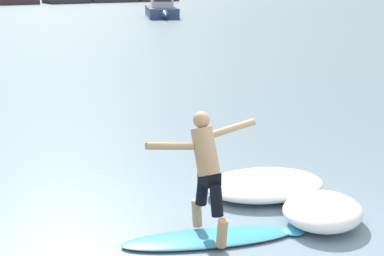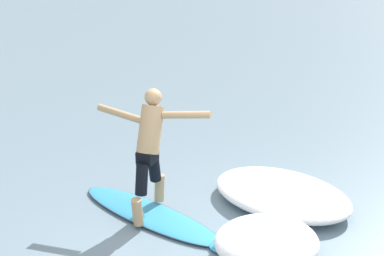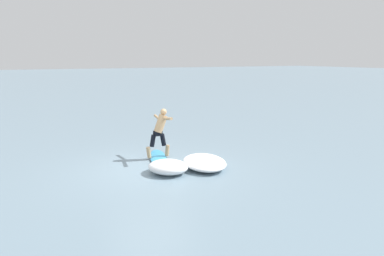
{
  "view_description": "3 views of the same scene",
  "coord_description": "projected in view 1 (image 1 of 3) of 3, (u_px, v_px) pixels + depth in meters",
  "views": [
    {
      "loc": [
        -4.21,
        -4.69,
        3.29
      ],
      "look_at": [
        -0.78,
        1.4,
        1.29
      ],
      "focal_mm": 50.0,
      "sensor_mm": 36.0,
      "label": 1
    },
    {
      "loc": [
        1.53,
        -4.82,
        3.67
      ],
      "look_at": [
        -0.95,
        2.23,
        0.62
      ],
      "focal_mm": 50.0,
      "sensor_mm": 36.0,
      "label": 2
    },
    {
      "loc": [
        10.21,
        -3.94,
        3.33
      ],
      "look_at": [
        -0.4,
        1.59,
        1.05
      ],
      "focal_mm": 35.0,
      "sensor_mm": 36.0,
      "label": 3
    }
  ],
  "objects": [
    {
      "name": "wave_foam_at_tail",
      "position": [
        323.0,
        211.0,
        7.29
      ],
      "size": [
        1.58,
        1.53,
        0.39
      ],
      "color": "white",
      "rests_on": "ground"
    },
    {
      "name": "ground_plane",
      "position": [
        299.0,
        243.0,
        6.82
      ],
      "size": [
        200.0,
        200.0,
        0.0
      ],
      "primitive_type": "plane",
      "color": "slate"
    },
    {
      "name": "surfboard",
      "position": [
        212.0,
        238.0,
        6.88
      ],
      "size": [
        2.44,
        1.26,
        0.2
      ],
      "color": "#3698C9",
      "rests_on": "ground"
    },
    {
      "name": "wave_foam_at_nose",
      "position": [
        264.0,
        185.0,
        8.31
      ],
      "size": [
        2.17,
        1.74,
        0.31
      ],
      "color": "white",
      "rests_on": "ground"
    },
    {
      "name": "surfer",
      "position": [
        206.0,
        165.0,
        6.68
      ],
      "size": [
        1.53,
        0.83,
        1.6
      ],
      "color": "tan",
      "rests_on": "surfboard"
    },
    {
      "name": "fishing_boat_near_jetty",
      "position": [
        162.0,
        9.0,
        43.62
      ],
      "size": [
        4.54,
        7.52,
        3.01
      ],
      "color": "navy",
      "rests_on": "ground"
    }
  ]
}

